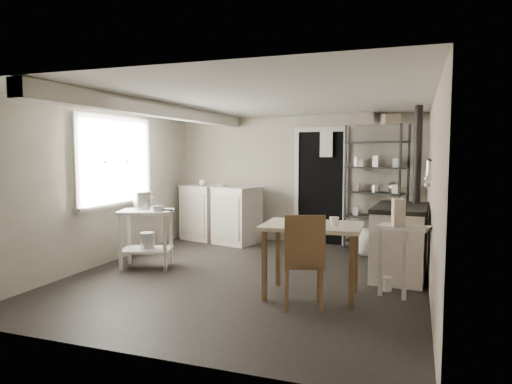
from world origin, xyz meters
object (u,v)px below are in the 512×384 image
(shelf_rack, at_px, (376,194))
(work_table, at_px, (312,263))
(prep_table, at_px, (146,240))
(stove, at_px, (400,243))
(base_cabinets, at_px, (220,216))
(stockpot, at_px, (142,201))
(chair, at_px, (303,261))
(flour_sack, at_px, (365,241))

(shelf_rack, relative_size, work_table, 1.91)
(prep_table, distance_m, stove, 3.49)
(work_table, bearing_deg, shelf_rack, 80.47)
(prep_table, bearing_deg, base_cabinets, 84.75)
(stockpot, xyz_separation_m, shelf_rack, (3.08, 2.17, 0.01))
(stockpot, xyz_separation_m, work_table, (2.62, -0.59, -0.56))
(chair, bearing_deg, flour_sack, 64.76)
(base_cabinets, bearing_deg, stockpot, -83.53)
(base_cabinets, relative_size, work_table, 1.42)
(base_cabinets, bearing_deg, chair, -37.30)
(chair, bearing_deg, prep_table, 144.01)
(prep_table, bearing_deg, work_table, -11.20)
(prep_table, bearing_deg, stove, 11.85)
(stockpot, bearing_deg, shelf_rack, 35.12)
(stockpot, bearing_deg, chair, -20.01)
(chair, bearing_deg, work_table, 70.94)
(shelf_rack, bearing_deg, flour_sack, -81.24)
(base_cabinets, distance_m, stove, 3.52)
(shelf_rack, relative_size, stove, 1.75)
(work_table, bearing_deg, prep_table, 168.80)
(stockpot, bearing_deg, stove, 9.92)
(flour_sack, bearing_deg, work_table, -99.07)
(prep_table, bearing_deg, shelf_rack, 37.40)
(stove, bearing_deg, base_cabinets, 159.34)
(work_table, bearing_deg, stockpot, 167.21)
(chair, bearing_deg, stove, 42.29)
(prep_table, height_order, base_cabinets, base_cabinets)
(base_cabinets, distance_m, shelf_rack, 2.82)
(base_cabinets, xyz_separation_m, chair, (2.30, -2.99, 0.02))
(stove, xyz_separation_m, flour_sack, (-0.56, 1.03, -0.20))
(chair, bearing_deg, base_cabinets, 110.36)
(stockpot, height_order, flour_sack, stockpot)
(stockpot, height_order, base_cabinets, stockpot)
(prep_table, distance_m, stockpot, 0.56)
(prep_table, relative_size, chair, 0.82)
(shelf_rack, bearing_deg, base_cabinets, -157.11)
(flour_sack, bearing_deg, stove, -61.67)
(flour_sack, bearing_deg, chair, -98.11)
(work_table, xyz_separation_m, chair, (-0.01, -0.36, 0.10))
(work_table, bearing_deg, base_cabinets, 131.19)
(stockpot, distance_m, chair, 2.81)
(shelf_rack, relative_size, chair, 2.07)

